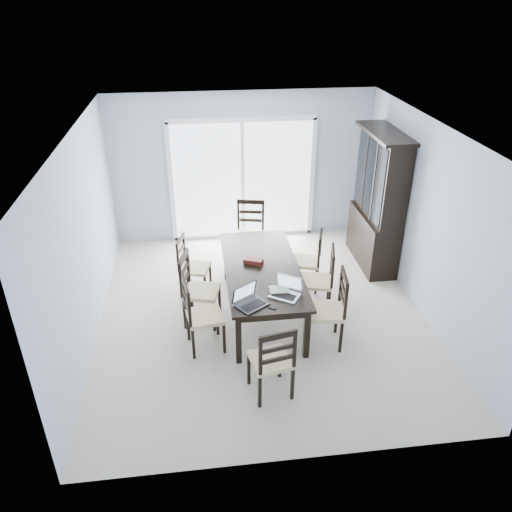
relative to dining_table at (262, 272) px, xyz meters
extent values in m
plane|color=beige|center=(0.00, 0.00, -0.67)|extent=(5.00, 5.00, 0.00)
plane|color=white|center=(0.00, 0.00, 1.93)|extent=(5.00, 5.00, 0.00)
cube|color=#A6B3C6|center=(0.00, 2.50, 0.63)|extent=(4.50, 0.02, 2.60)
cube|color=#A6B3C6|center=(-2.25, 0.00, 0.63)|extent=(0.02, 5.00, 2.60)
cube|color=#A6B3C6|center=(2.25, 0.00, 0.63)|extent=(0.02, 5.00, 2.60)
cube|color=gray|center=(0.00, 3.50, -0.72)|extent=(4.50, 2.00, 0.10)
cube|color=#99999E|center=(0.00, 4.50, -0.12)|extent=(4.50, 0.06, 1.10)
cube|color=black|center=(0.00, 0.00, 0.06)|extent=(1.00, 2.20, 0.04)
cube|color=black|center=(0.00, 0.00, 0.00)|extent=(0.88, 2.08, 0.10)
cube|color=black|center=(-0.42, -1.00, -0.33)|extent=(0.07, 0.07, 0.69)
cube|color=black|center=(0.42, -1.00, -0.33)|extent=(0.07, 0.07, 0.69)
cube|color=black|center=(-0.42, 1.00, -0.33)|extent=(0.07, 0.07, 0.69)
cube|color=black|center=(0.42, 1.00, -0.33)|extent=(0.07, 0.07, 0.69)
cube|color=black|center=(2.01, 1.25, -0.25)|extent=(0.45, 1.30, 0.85)
cube|color=black|center=(2.04, 1.25, 0.83)|extent=(0.38, 1.30, 1.30)
cube|color=black|center=(2.01, 1.25, 1.50)|extent=(0.50, 1.38, 0.05)
cube|color=black|center=(1.84, 0.83, 0.83)|extent=(0.02, 0.36, 1.18)
cube|color=black|center=(1.84, 1.25, 0.83)|extent=(0.02, 0.36, 1.18)
cube|color=black|center=(1.84, 1.67, 0.83)|extent=(0.02, 0.36, 1.18)
cube|color=silver|center=(0.00, 2.48, 0.38)|extent=(2.40, 0.02, 2.10)
cube|color=white|center=(0.00, 2.46, 1.47)|extent=(2.52, 0.05, 0.08)
cube|color=white|center=(0.00, 2.46, 0.38)|extent=(0.06, 0.05, 2.10)
cube|color=white|center=(0.00, 2.46, -0.65)|extent=(2.52, 0.05, 0.05)
cube|color=black|center=(-1.03, -0.48, -0.45)|extent=(0.04, 0.04, 0.44)
cube|color=black|center=(-0.97, -0.86, -0.45)|extent=(0.04, 0.04, 0.44)
cube|color=black|center=(-0.64, -0.42, -0.45)|extent=(0.04, 0.04, 0.44)
cube|color=black|center=(-0.58, -0.80, -0.45)|extent=(0.04, 0.04, 0.44)
cube|color=beige|center=(-0.81, -0.64, -0.21)|extent=(0.49, 0.49, 0.05)
cube|color=black|center=(-0.97, 0.16, -0.45)|extent=(0.04, 0.04, 0.45)
cube|color=black|center=(-1.07, -0.22, -0.45)|extent=(0.04, 0.04, 0.45)
cube|color=black|center=(-0.58, 0.07, -0.45)|extent=(0.04, 0.04, 0.45)
cube|color=black|center=(-0.68, -0.32, -0.45)|extent=(0.04, 0.04, 0.45)
cube|color=beige|center=(-0.83, -0.08, -0.20)|extent=(0.54, 0.54, 0.05)
cube|color=black|center=(-1.03, 0.86, -0.47)|extent=(0.04, 0.04, 0.41)
cube|color=black|center=(-1.12, 0.51, -0.47)|extent=(0.04, 0.04, 0.41)
cube|color=black|center=(-0.68, 0.77, -0.47)|extent=(0.04, 0.04, 0.41)
cube|color=black|center=(-0.77, 0.42, -0.47)|extent=(0.04, 0.04, 0.41)
cube|color=beige|center=(-0.90, 0.64, -0.24)|extent=(0.48, 0.48, 0.05)
cube|color=black|center=(0.87, -0.97, -0.44)|extent=(0.04, 0.04, 0.46)
cube|color=black|center=(0.92, -0.57, -0.44)|extent=(0.04, 0.04, 0.46)
cube|color=black|center=(0.47, -0.92, -0.44)|extent=(0.04, 0.04, 0.46)
cube|color=black|center=(0.52, -0.52, -0.44)|extent=(0.04, 0.04, 0.46)
cube|color=beige|center=(0.69, -0.74, -0.19)|extent=(0.50, 0.50, 0.05)
cube|color=black|center=(0.91, -0.22, -0.46)|extent=(0.04, 0.04, 0.43)
cube|color=black|center=(1.00, 0.15, -0.46)|extent=(0.04, 0.04, 0.43)
cube|color=black|center=(0.54, -0.13, -0.46)|extent=(0.04, 0.04, 0.43)
cube|color=black|center=(0.63, 0.24, -0.46)|extent=(0.04, 0.04, 0.43)
cube|color=beige|center=(0.77, 0.01, -0.22)|extent=(0.51, 0.51, 0.05)
cube|color=black|center=(0.88, 0.39, -0.47)|extent=(0.04, 0.04, 0.41)
cube|color=black|center=(0.99, 0.74, -0.47)|extent=(0.04, 0.04, 0.41)
cube|color=black|center=(0.53, 0.50, -0.47)|extent=(0.04, 0.04, 0.41)
cube|color=black|center=(0.64, 0.85, -0.47)|extent=(0.04, 0.04, 0.41)
cube|color=beige|center=(0.76, 0.62, -0.24)|extent=(0.50, 0.50, 0.05)
cube|color=black|center=(-0.26, -1.77, -0.46)|extent=(0.04, 0.04, 0.43)
cube|color=black|center=(0.11, -1.69, -0.46)|extent=(0.04, 0.04, 0.43)
cube|color=black|center=(-0.34, -1.39, -0.46)|extent=(0.04, 0.04, 0.43)
cube|color=black|center=(0.03, -1.32, -0.46)|extent=(0.04, 0.04, 0.43)
cube|color=beige|center=(-0.12, -1.54, -0.21)|extent=(0.50, 0.50, 0.05)
cube|color=black|center=(0.25, 1.63, -0.44)|extent=(0.04, 0.04, 0.46)
cube|color=black|center=(-0.15, 1.71, -0.44)|extent=(0.04, 0.04, 0.46)
cube|color=black|center=(0.16, 1.23, -0.44)|extent=(0.04, 0.04, 0.46)
cube|color=black|center=(-0.24, 1.32, -0.44)|extent=(0.04, 0.04, 0.46)
cube|color=beige|center=(0.00, 1.47, -0.19)|extent=(0.53, 0.53, 0.05)
cube|color=black|center=(-0.24, -0.89, 0.09)|extent=(0.43, 0.41, 0.02)
cube|color=silver|center=(-0.24, -0.89, 0.21)|extent=(0.28, 0.21, 0.19)
cube|color=silver|center=(0.18, -0.74, 0.09)|extent=(0.43, 0.40, 0.02)
cube|color=silver|center=(0.18, -0.74, 0.21)|extent=(0.28, 0.20, 0.19)
cube|color=maroon|center=(0.12, -0.63, 0.09)|extent=(0.25, 0.20, 0.03)
cube|color=gold|center=(0.13, -0.63, 0.11)|extent=(0.25, 0.19, 0.01)
cube|color=black|center=(-0.01, -0.97, 0.08)|extent=(0.11, 0.09, 0.01)
cube|color=#4C0F11|center=(-0.10, 0.13, 0.11)|extent=(0.29, 0.22, 0.06)
cube|color=maroon|center=(-0.35, 3.54, -0.20)|extent=(2.23, 2.07, 0.94)
cube|color=gray|center=(-0.35, 3.54, 0.30)|extent=(2.29, 2.14, 0.06)
camera|label=1|loc=(-0.81, -5.76, 3.46)|focal=35.00mm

